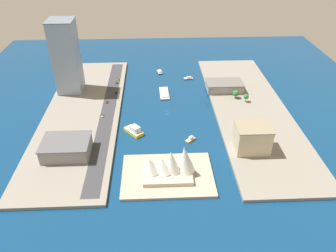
{
  "coord_description": "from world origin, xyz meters",
  "views": [
    {
      "loc": [
        11.68,
        272.28,
        162.0
      ],
      "look_at": [
        0.39,
        28.46,
        2.62
      ],
      "focal_mm": 35.31,
      "sensor_mm": 36.0,
      "label": 1
    }
  ],
  "objects": [
    {
      "name": "ground_plane",
      "position": [
        0.0,
        0.0,
        0.0
      ],
      "size": [
        440.0,
        440.0,
        0.0
      ],
      "primitive_type": "plane",
      "color": "navy"
    },
    {
      "name": "quay_west",
      "position": [
        -80.06,
        0.0,
        1.27
      ],
      "size": [
        70.0,
        240.0,
        2.55
      ],
      "primitive_type": "cube",
      "color": "gray",
      "rests_on": "ground_plane"
    },
    {
      "name": "quay_east",
      "position": [
        80.06,
        0.0,
        1.27
      ],
      "size": [
        70.0,
        240.0,
        2.55
      ],
      "primitive_type": "cube",
      "color": "gray",
      "rests_on": "ground_plane"
    },
    {
      "name": "peninsula_point",
      "position": [
        3.65,
        91.18,
        1.0
      ],
      "size": [
        66.03,
        47.58,
        2.0
      ],
      "primitive_type": "cube",
      "color": "#A89E89",
      "rests_on": "ground_plane"
    },
    {
      "name": "road_strip",
      "position": [
        56.2,
        0.0,
        2.62
      ],
      "size": [
        12.71,
        228.0,
        0.15
      ],
      "primitive_type": "cube",
      "color": "#38383D",
      "rests_on": "quay_east"
    },
    {
      "name": "ferry_yellow_fast",
      "position": [
        30.15,
        34.22,
        2.71
      ],
      "size": [
        18.23,
        19.54,
        7.6
      ],
      "color": "yellow",
      "rests_on": "ground_plane"
    },
    {
      "name": "patrol_launch_navy",
      "position": [
        4.65,
        -92.31,
        1.21
      ],
      "size": [
        7.43,
        13.11,
        3.2
      ],
      "color": "#1E284C",
      "rests_on": "ground_plane"
    },
    {
      "name": "water_taxi_orange",
      "position": [
        -17.59,
        47.78,
        1.28
      ],
      "size": [
        9.53,
        9.14,
        3.84
      ],
      "color": "orange",
      "rests_on": "ground_plane"
    },
    {
      "name": "barge_flat_brown",
      "position": [
        1.29,
        -36.69,
        1.06
      ],
      "size": [
        10.59,
        29.59,
        2.76
      ],
      "color": "brown",
      "rests_on": "ground_plane"
    },
    {
      "name": "tugboat_red",
      "position": [
        -27.69,
        -72.62,
        1.13
      ],
      "size": [
        11.3,
        4.76,
        3.11
      ],
      "color": "red",
      "rests_on": "ground_plane"
    },
    {
      "name": "warehouse_low_gray",
      "position": [
        80.87,
        64.03,
        8.51
      ],
      "size": [
        36.77,
        28.96,
        11.87
      ],
      "color": "gray",
      "rests_on": "quay_east"
    },
    {
      "name": "office_block_beige",
      "position": [
        -63.75,
        65.11,
        13.38
      ],
      "size": [
        27.25,
        21.38,
        21.6
      ],
      "color": "#C6B793",
      "rests_on": "quay_west"
    },
    {
      "name": "tower_tall_glass",
      "position": [
        99.03,
        -46.43,
        39.43
      ],
      "size": [
        25.32,
        26.49,
        73.7
      ],
      "color": "#8C9EB2",
      "rests_on": "quay_east"
    },
    {
      "name": "carpark_squat_concrete",
      "position": [
        -62.13,
        -39.18,
        7.17
      ],
      "size": [
        38.23,
        23.06,
        9.18
      ],
      "color": "gray",
      "rests_on": "quay_west"
    },
    {
      "name": "van_white",
      "position": [
        60.16,
        8.92,
        3.44
      ],
      "size": [
        2.05,
        4.97,
        1.48
      ],
      "color": "black",
      "rests_on": "road_strip"
    },
    {
      "name": "hatchback_blue",
      "position": [
        52.77,
        -59.62,
        3.5
      ],
      "size": [
        1.89,
        4.63,
        1.65
      ],
      "color": "black",
      "rests_on": "road_strip"
    },
    {
      "name": "taxi_yellow_cab",
      "position": [
        52.08,
        -68.7,
        3.51
      ],
      "size": [
        1.9,
        4.6,
        1.66
      ],
      "color": "black",
      "rests_on": "road_strip"
    },
    {
      "name": "suv_black",
      "position": [
        51.26,
        -37.08,
        3.49
      ],
      "size": [
        1.98,
        4.95,
        1.59
      ],
      "color": "black",
      "rests_on": "road_strip"
    },
    {
      "name": "pickup_red",
      "position": [
        59.01,
        -16.76,
        3.48
      ],
      "size": [
        1.86,
        4.56,
        1.63
      ],
      "color": "black",
      "rests_on": "road_strip"
    },
    {
      "name": "traffic_light_waterfront",
      "position": [
        48.71,
        -5.69,
        6.89
      ],
      "size": [
        0.36,
        0.36,
        6.5
      ],
      "color": "black",
      "rests_on": "quay_east"
    },
    {
      "name": "opera_landmark",
      "position": [
        2.16,
        91.18,
        10.83
      ],
      "size": [
        38.83,
        26.9,
        24.97
      ],
      "color": "#BCAD93",
      "rests_on": "peninsula_point"
    },
    {
      "name": "park_tree_cluster",
      "position": [
        -73.06,
        -18.08,
        7.93
      ],
      "size": [
        14.2,
        14.15,
        8.52
      ],
      "color": "brown",
      "rests_on": "quay_west"
    }
  ]
}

